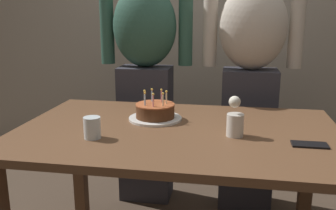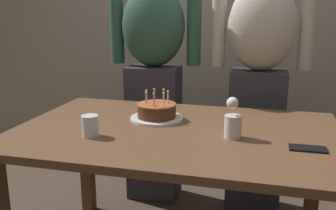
{
  "view_description": "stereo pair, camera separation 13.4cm",
  "coord_description": "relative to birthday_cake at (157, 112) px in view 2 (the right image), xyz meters",
  "views": [
    {
      "loc": [
        0.24,
        -1.64,
        1.28
      ],
      "look_at": [
        -0.05,
        0.05,
        0.84
      ],
      "focal_mm": 39.92,
      "sensor_mm": 36.0,
      "label": 1
    },
    {
      "loc": [
        0.38,
        -1.61,
        1.28
      ],
      "look_at": [
        -0.05,
        0.05,
        0.84
      ],
      "focal_mm": 39.92,
      "sensor_mm": 36.0,
      "label": 2
    }
  ],
  "objects": [
    {
      "name": "back_wall",
      "position": [
        0.13,
        1.41,
        0.52
      ],
      "size": [
        5.2,
        0.1,
        2.6
      ],
      "primitive_type": "cube",
      "color": "#9E9384",
      "rests_on": "ground_plane"
    },
    {
      "name": "dining_table",
      "position": [
        0.13,
        -0.14,
        -0.13
      ],
      "size": [
        1.5,
        0.96,
        0.74
      ],
      "color": "brown",
      "rests_on": "ground_plane"
    },
    {
      "name": "birthday_cake",
      "position": [
        0.0,
        0.0,
        0.0
      ],
      "size": [
        0.27,
        0.27,
        0.15
      ],
      "color": "white",
      "rests_on": "dining_table"
    },
    {
      "name": "water_glass_near",
      "position": [
        -0.21,
        -0.33,
        0.01
      ],
      "size": [
        0.07,
        0.07,
        0.09
      ],
      "primitive_type": "cylinder",
      "color": "silver",
      "rests_on": "dining_table"
    },
    {
      "name": "cell_phone",
      "position": [
        0.7,
        -0.26,
        -0.03
      ],
      "size": [
        0.14,
        0.07,
        0.01
      ],
      "primitive_type": "cube",
      "rotation": [
        0.0,
        0.0,
        -0.0
      ],
      "color": "black",
      "rests_on": "dining_table"
    },
    {
      "name": "flower_vase",
      "position": [
        0.4,
        -0.19,
        0.04
      ],
      "size": [
        0.08,
        0.08,
        0.18
      ],
      "color": "silver",
      "rests_on": "dining_table"
    },
    {
      "name": "person_man_bearded",
      "position": [
        -0.19,
        0.58,
        0.1
      ],
      "size": [
        0.61,
        0.27,
        1.66
      ],
      "rotation": [
        0.0,
        0.0,
        3.14
      ],
      "color": "#33333D",
      "rests_on": "ground_plane"
    },
    {
      "name": "person_woman_cardigan",
      "position": [
        0.49,
        0.58,
        0.1
      ],
      "size": [
        0.61,
        0.27,
        1.66
      ],
      "rotation": [
        0.0,
        0.0,
        3.14
      ],
      "color": "#33333D",
      "rests_on": "ground_plane"
    }
  ]
}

